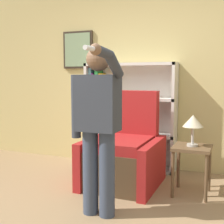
# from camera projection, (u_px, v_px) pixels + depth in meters

# --- Properties ---
(ground_plane) EXTENTS (14.00, 14.00, 0.00)m
(ground_plane) POSITION_uv_depth(u_px,v_px,m) (77.00, 223.00, 2.83)
(ground_plane) COLOR #937551
(wall_back) EXTENTS (8.00, 0.11, 2.80)m
(wall_back) POSITION_uv_depth(u_px,v_px,m) (142.00, 71.00, 4.54)
(wall_back) COLOR tan
(wall_back) RESTS_ON ground_plane
(bookcase) EXTENTS (1.33, 0.28, 1.52)m
(bookcase) POSITION_uv_depth(u_px,v_px,m) (121.00, 117.00, 4.57)
(bookcase) COLOR silver
(bookcase) RESTS_ON ground_plane
(armchair) EXTENTS (0.87, 0.95, 1.14)m
(armchair) POSITION_uv_depth(u_px,v_px,m) (124.00, 155.00, 3.86)
(armchair) COLOR #4C3823
(armchair) RESTS_ON ground_plane
(person_standing) EXTENTS (0.53, 0.78, 1.59)m
(person_standing) POSITION_uv_depth(u_px,v_px,m) (98.00, 122.00, 2.90)
(person_standing) COLOR #384256
(person_standing) RESTS_ON ground_plane
(side_table) EXTENTS (0.41, 0.41, 0.56)m
(side_table) POSITION_uv_depth(u_px,v_px,m) (192.00, 155.00, 3.48)
(side_table) COLOR brown
(side_table) RESTS_ON ground_plane
(table_lamp) EXTENTS (0.23, 0.23, 0.35)m
(table_lamp) POSITION_uv_depth(u_px,v_px,m) (193.00, 123.00, 3.44)
(table_lamp) COLOR #B7B2A8
(table_lamp) RESTS_ON side_table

